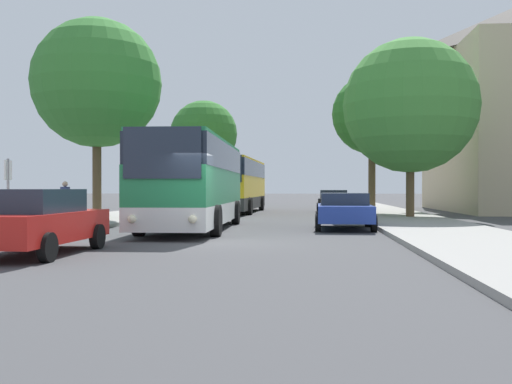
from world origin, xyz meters
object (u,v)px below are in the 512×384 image
(bus_middle, at_px, (237,184))
(parked_car_right_near, at_px, (344,210))
(tree_left_far, at_px, (97,83))
(parked_car_right_far, at_px, (334,200))
(bus_stop_sign, at_px, (8,187))
(tree_right_near, at_px, (410,106))
(bus_front, at_px, (194,182))
(parked_car_left_curb, at_px, (35,221))
(pedestrian_waiting_far, at_px, (65,202))
(tree_right_mid, at_px, (372,115))
(tree_left_near, at_px, (204,134))

(bus_middle, relative_size, parked_car_right_near, 2.65)
(tree_left_far, bearing_deg, parked_car_right_far, 47.64)
(bus_middle, distance_m, parked_car_right_near, 15.95)
(bus_middle, distance_m, bus_stop_sign, 20.48)
(bus_stop_sign, bearing_deg, tree_right_near, 41.19)
(bus_front, relative_size, parked_car_right_far, 2.61)
(parked_car_left_curb, height_order, tree_left_far, tree_left_far)
(bus_middle, height_order, tree_left_far, tree_left_far)
(parked_car_left_curb, relative_size, parked_car_right_far, 1.07)
(bus_front, distance_m, parked_car_right_far, 18.05)
(bus_stop_sign, bearing_deg, pedestrian_waiting_far, 93.42)
(parked_car_left_curb, bearing_deg, tree_left_far, 105.36)
(bus_front, relative_size, tree_right_mid, 1.41)
(pedestrian_waiting_far, bearing_deg, tree_right_mid, -89.28)
(parked_car_right_near, bearing_deg, tree_right_mid, -99.80)
(tree_right_near, bearing_deg, tree_right_mid, 105.91)
(parked_car_right_far, bearing_deg, parked_car_right_near, 91.35)
(parked_car_left_curb, relative_size, parked_car_right_near, 1.01)
(bus_stop_sign, height_order, tree_right_near, tree_right_near)
(bus_front, bearing_deg, tree_right_near, 39.11)
(parked_car_right_far, bearing_deg, bus_front, 73.57)
(bus_stop_sign, xyz_separation_m, tree_left_far, (-0.54, 9.17, 4.72))
(tree_left_near, bearing_deg, pedestrian_waiting_far, -91.03)
(parked_car_left_curb, distance_m, parked_car_right_far, 26.83)
(parked_car_right_near, bearing_deg, parked_car_left_curb, 51.87)
(parked_car_left_curb, xyz_separation_m, parked_car_right_far, (7.93, 25.64, -0.05))
(bus_stop_sign, height_order, tree_left_far, tree_left_far)
(tree_left_near, height_order, tree_right_near, tree_left_near)
(bus_front, bearing_deg, tree_right_mid, 56.63)
(parked_car_right_near, bearing_deg, tree_left_far, -19.21)
(pedestrian_waiting_far, distance_m, tree_left_far, 6.77)
(tree_right_mid, bearing_deg, tree_left_near, 127.37)
(parked_car_left_curb, xyz_separation_m, tree_left_far, (-3.32, 13.31, 5.50))
(pedestrian_waiting_far, height_order, tree_left_far, tree_left_far)
(parked_car_left_curb, height_order, parked_car_right_near, parked_car_left_curb)
(parked_car_right_far, bearing_deg, tree_left_near, -45.47)
(parked_car_right_near, relative_size, tree_right_mid, 0.57)
(parked_car_right_far, bearing_deg, bus_middle, 16.73)
(parked_car_left_curb, distance_m, tree_right_near, 20.38)
(bus_front, relative_size, bus_middle, 0.93)
(parked_car_left_curb, bearing_deg, parked_car_right_near, 52.07)
(tree_right_near, bearing_deg, parked_car_right_near, -116.96)
(parked_car_right_far, bearing_deg, parked_car_left_curb, 75.39)
(parked_car_right_far, relative_size, bus_stop_sign, 1.86)
(bus_middle, distance_m, tree_right_near, 12.71)
(tree_right_mid, bearing_deg, bus_front, -122.09)
(parked_car_left_curb, relative_size, bus_stop_sign, 1.98)
(parked_car_left_curb, distance_m, tree_left_near, 37.77)
(parked_car_left_curb, bearing_deg, bus_stop_sign, 125.18)
(tree_left_near, height_order, tree_left_far, tree_left_far)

